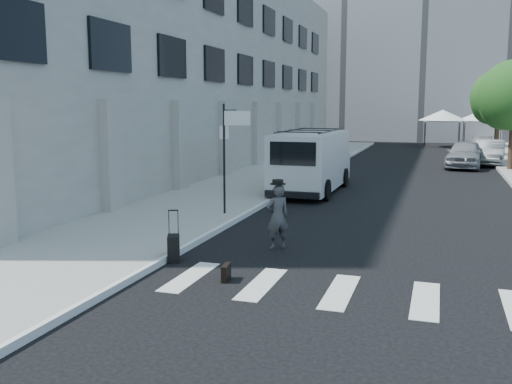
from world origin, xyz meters
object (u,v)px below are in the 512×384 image
Objects in this scene: businessman at (278,217)px; cargo_van at (312,161)px; parked_car_a at (465,154)px; parked_car_c at (483,146)px; suitcase at (174,248)px; briefcase at (226,272)px; parked_car_b at (490,152)px.

cargo_van is at bearing -122.55° from businessman.
parked_car_a is (5.19, 21.32, -0.03)m from businessman.
parked_car_a is at bearing -95.94° from parked_car_c.
businessman reaches higher than parked_car_c.
briefcase is at bearing -54.00° from suitcase.
parked_car_a is at bearing -117.69° from parked_car_b.
parked_car_b is at bearing 67.32° from briefcase.
suitcase is at bearing 141.42° from briefcase.
cargo_van is at bearing -112.06° from parked_car_a.
cargo_van is 1.42× the size of parked_car_c.
parked_car_a is 8.76m from parked_car_c.
businessman is at bearing -99.47° from parked_car_b.
parked_car_c is (0.00, 6.40, -0.08)m from parked_car_b.
cargo_van is at bearing -113.56° from parked_car_b.
parked_car_b is at bearing 62.96° from parked_car_a.
parked_car_c is (6.98, 32.85, 0.51)m from briefcase.
cargo_van is 1.44× the size of parked_car_b.
businessman is at bearing 20.66° from suitcase.
parked_car_b is (6.69, 23.54, -0.06)m from businessman.
parked_car_a is (7.17, 23.23, 0.48)m from suitcase.
businessman is 0.36× the size of parked_car_b.
briefcase is 0.10× the size of parked_car_b.
businessman is at bearing -96.62° from parked_car_a.
suitcase is at bearing -101.28° from parked_car_c.
businessman is 0.25× the size of cargo_van.
suitcase is 11.71m from cargo_van.
briefcase is at bearing -98.05° from parked_car_c.
briefcase is at bearing -84.96° from cargo_van.
briefcase is (-0.29, -2.91, -0.65)m from businessman.
briefcase is 1.97m from suitcase.
businessman is 0.35× the size of parked_car_a.
parked_car_c is at bearing -142.53° from businessman.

